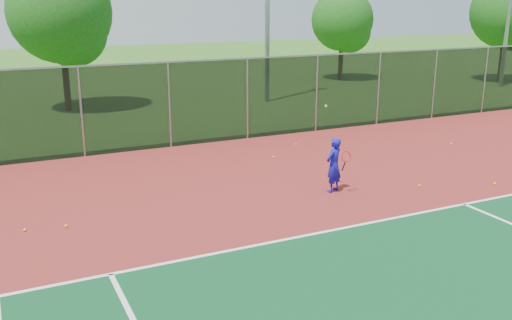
% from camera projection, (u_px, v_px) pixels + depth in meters
% --- Properties ---
extents(ground, '(120.00, 120.00, 0.00)m').
position_uv_depth(ground, '(502.00, 268.00, 11.17)').
color(ground, '#2D611B').
rests_on(ground, ground).
extents(court_apron, '(30.00, 20.00, 0.02)m').
position_uv_depth(court_apron, '(431.00, 232.00, 12.91)').
color(court_apron, maroon).
rests_on(court_apron, ground).
extents(fence_back, '(30.00, 0.06, 3.03)m').
position_uv_depth(fence_back, '(247.00, 98.00, 21.18)').
color(fence_back, black).
rests_on(fence_back, court_apron).
extents(tennis_player, '(0.65, 0.69, 2.41)m').
position_uv_depth(tennis_player, '(334.00, 165.00, 15.41)').
color(tennis_player, '#1613B2').
rests_on(tennis_player, court_apron).
extents(practice_ball_0, '(0.07, 0.07, 0.07)m').
position_uv_depth(practice_ball_0, '(296.00, 144.00, 20.53)').
color(practice_ball_0, yellow).
rests_on(practice_ball_0, court_apron).
extents(practice_ball_1, '(0.07, 0.07, 0.07)m').
position_uv_depth(practice_ball_1, '(495.00, 184.00, 16.16)').
color(practice_ball_1, yellow).
rests_on(practice_ball_1, court_apron).
extents(practice_ball_3, '(0.07, 0.07, 0.07)m').
position_uv_depth(practice_ball_3, '(451.00, 144.00, 20.60)').
color(practice_ball_3, yellow).
rests_on(practice_ball_3, court_apron).
extents(practice_ball_4, '(0.07, 0.07, 0.07)m').
position_uv_depth(practice_ball_4, '(419.00, 186.00, 15.98)').
color(practice_ball_4, yellow).
rests_on(practice_ball_4, court_apron).
extents(practice_ball_5, '(0.07, 0.07, 0.07)m').
position_uv_depth(practice_ball_5, '(25.00, 230.00, 12.90)').
color(practice_ball_5, yellow).
rests_on(practice_ball_5, court_apron).
extents(practice_ball_6, '(0.07, 0.07, 0.07)m').
position_uv_depth(practice_ball_6, '(274.00, 157.00, 18.88)').
color(practice_ball_6, yellow).
rests_on(practice_ball_6, court_apron).
extents(practice_ball_7, '(0.07, 0.07, 0.07)m').
position_uv_depth(practice_ball_7, '(66.00, 226.00, 13.13)').
color(practice_ball_7, yellow).
rests_on(practice_ball_7, court_apron).
extents(tree_back_left, '(4.69, 4.69, 6.89)m').
position_uv_depth(tree_back_left, '(63.00, 17.00, 26.01)').
color(tree_back_left, '#3B2815').
rests_on(tree_back_left, ground).
extents(tree_back_mid, '(3.96, 3.96, 5.82)m').
position_uv_depth(tree_back_mid, '(344.00, 23.00, 36.62)').
color(tree_back_mid, '#3B2815').
rests_on(tree_back_mid, ground).
extents(tree_back_right, '(4.51, 4.51, 6.62)m').
position_uv_depth(tree_back_right, '(509.00, 15.00, 35.50)').
color(tree_back_right, '#3B2815').
rests_on(tree_back_right, ground).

